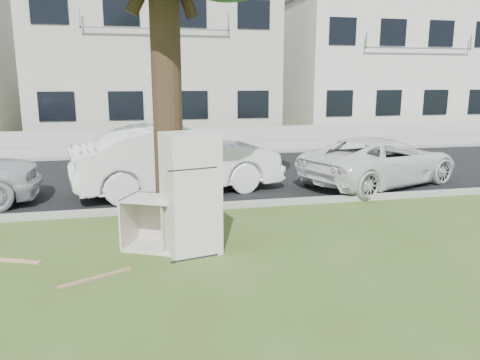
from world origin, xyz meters
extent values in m
plane|color=#3B4E1C|center=(0.00, 0.00, 0.00)|extent=(120.00, 120.00, 0.00)
cube|color=black|center=(0.00, 6.00, 0.01)|extent=(120.00, 7.00, 0.01)
cube|color=gray|center=(0.00, 2.45, 0.00)|extent=(120.00, 0.18, 0.12)
cube|color=gray|center=(0.00, 9.55, 0.00)|extent=(120.00, 0.18, 0.12)
cube|color=gray|center=(0.00, 11.00, 0.01)|extent=(120.00, 2.80, 0.01)
cube|color=gray|center=(0.00, 12.60, 0.35)|extent=(120.00, 0.15, 0.70)
cylinder|color=black|center=(-0.40, 1.80, 2.60)|extent=(0.54, 0.54, 5.20)
cube|color=#B8B7A7|center=(0.00, 17.50, 3.60)|extent=(11.00, 8.00, 7.20)
cube|color=silver|center=(12.00, 17.50, 3.30)|extent=(10.00, 8.00, 6.60)
cube|color=#595451|center=(12.00, 17.50, 6.72)|extent=(10.20, 8.16, 0.24)
cube|color=silver|center=(-0.20, 0.07, 0.94)|extent=(0.92, 0.88, 1.87)
cube|color=silver|center=(-0.69, 0.33, 0.41)|extent=(1.24, 1.06, 0.83)
cube|color=#996A4A|center=(-1.60, -0.69, 0.01)|extent=(0.95, 0.53, 0.02)
cube|color=tan|center=(-2.85, 0.22, 0.01)|extent=(0.84, 0.42, 0.02)
imported|color=white|center=(-0.04, 4.13, 0.81)|extent=(5.15, 2.60, 1.62)
imported|color=silver|center=(5.10, 3.86, 0.62)|extent=(4.87, 3.54, 1.23)
camera|label=1|loc=(-0.96, -6.91, 2.64)|focal=35.00mm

